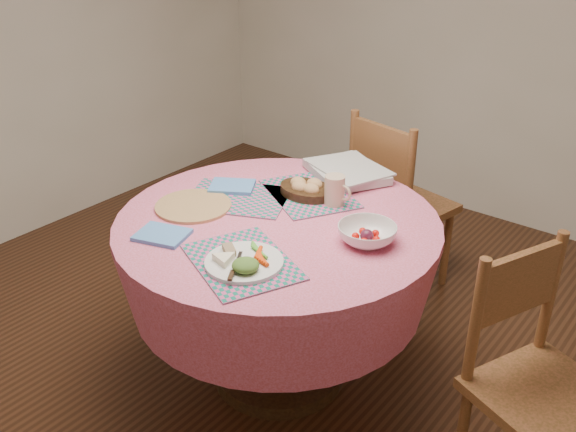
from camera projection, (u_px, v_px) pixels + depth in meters
name	position (u px, v px, depth m)	size (l,w,h in m)	color
ground	(279.00, 373.00, 2.77)	(4.00, 4.00, 0.00)	#331C0F
dining_table	(278.00, 263.00, 2.52)	(1.24, 1.24, 0.75)	pink
chair_right	(535.00, 377.00, 2.06)	(0.52, 0.53, 0.89)	brown
chair_back	(395.00, 201.00, 3.18)	(0.51, 0.49, 0.94)	brown
placemat_front	(242.00, 262.00, 2.15)	(0.40, 0.30, 0.01)	#14735F
placemat_left	(237.00, 198.00, 2.59)	(0.40, 0.30, 0.01)	#14735F
placemat_back	(309.00, 194.00, 2.63)	(0.40, 0.30, 0.01)	#14735F
wicker_trivet	(193.00, 206.00, 2.52)	(0.30, 0.30, 0.01)	olive
napkin_near	(162.00, 235.00, 2.30)	(0.18, 0.14, 0.01)	#5189D0
napkin_far	(232.00, 186.00, 2.67)	(0.18, 0.14, 0.01)	#5189D0
dinner_plate	(244.00, 261.00, 2.11)	(0.26, 0.26, 0.05)	white
bread_bowl	(306.00, 188.00, 2.60)	(0.23, 0.23, 0.08)	black
latte_mug	(335.00, 190.00, 2.51)	(0.12, 0.08, 0.12)	#D1B08F
fruit_bowl	(367.00, 234.00, 2.26)	(0.27, 0.27, 0.07)	white
newspaper_stack	(347.00, 171.00, 2.78)	(0.43, 0.40, 0.04)	silver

